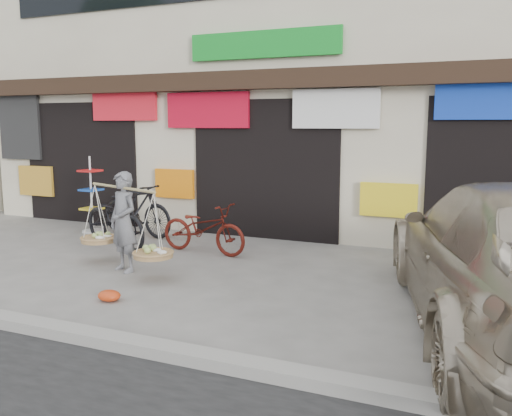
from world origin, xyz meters
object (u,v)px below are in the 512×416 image
at_px(street_vendor, 124,226).
at_px(bike_2, 203,228).
at_px(bike_1, 137,209).
at_px(display_rack, 92,202).
at_px(bike_0, 115,219).

xyz_separation_m(street_vendor, bike_2, (0.54, 1.51, -0.26)).
relative_size(street_vendor, bike_1, 1.07).
xyz_separation_m(street_vendor, display_rack, (-2.48, 2.23, -0.06)).
relative_size(street_vendor, display_rack, 1.24).
height_order(street_vendor, display_rack, display_rack).
bearing_deg(display_rack, bike_2, -13.42).
distance_m(street_vendor, bike_0, 1.82).
distance_m(bike_0, bike_2, 1.76).
height_order(bike_0, bike_1, bike_1).
height_order(bike_1, display_rack, display_rack).
xyz_separation_m(street_vendor, bike_0, (-1.21, 1.35, -0.19)).
height_order(bike_2, display_rack, display_rack).
bearing_deg(display_rack, bike_1, 1.69).
xyz_separation_m(bike_0, display_rack, (-1.27, 0.88, 0.13)).
relative_size(street_vendor, bike_0, 1.00).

